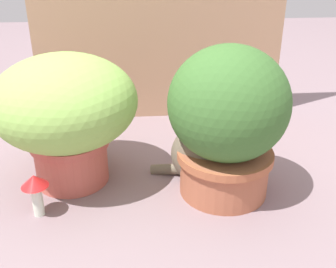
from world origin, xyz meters
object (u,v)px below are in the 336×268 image
at_px(leafy_planter, 227,119).
at_px(mushroom_ornament_red, 35,187).
at_px(cat, 219,152).
at_px(grass_planter, 66,110).

xyz_separation_m(leafy_planter, mushroom_ornament_red, (-0.54, -0.08, -0.15)).
relative_size(leafy_planter, cat, 1.24).
bearing_deg(cat, mushroom_ornament_red, -169.34).
height_order(grass_planter, leafy_planter, leafy_planter).
height_order(cat, mushroom_ornament_red, cat).
distance_m(grass_planter, mushroom_ornament_red, 0.25).
bearing_deg(grass_planter, cat, -10.03).
bearing_deg(leafy_planter, mushroom_ornament_red, -172.09).
bearing_deg(mushroom_ornament_red, grass_planter, 67.73).
height_order(grass_planter, cat, grass_planter).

